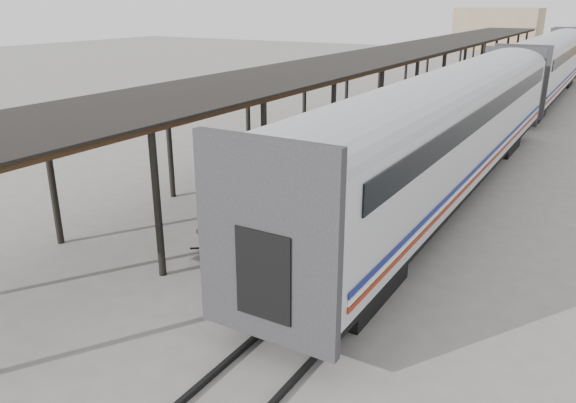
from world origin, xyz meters
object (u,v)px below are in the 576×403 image
at_px(baggage_cart, 244,232).
at_px(porter, 237,205).
at_px(pedestrian, 404,116).
at_px(luggage_tug, 409,109).

height_order(baggage_cart, porter, porter).
height_order(baggage_cart, pedestrian, pedestrian).
xyz_separation_m(luggage_tug, porter, (2.73, -21.64, 1.04)).
relative_size(luggage_tug, pedestrian, 1.05).
relative_size(baggage_cart, porter, 1.56).
bearing_deg(baggage_cart, pedestrian, 113.12).
distance_m(baggage_cart, pedestrian, 17.91).
distance_m(luggage_tug, pedestrian, 3.27).
bearing_deg(pedestrian, luggage_tug, -91.76).
distance_m(baggage_cart, porter, 1.27).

